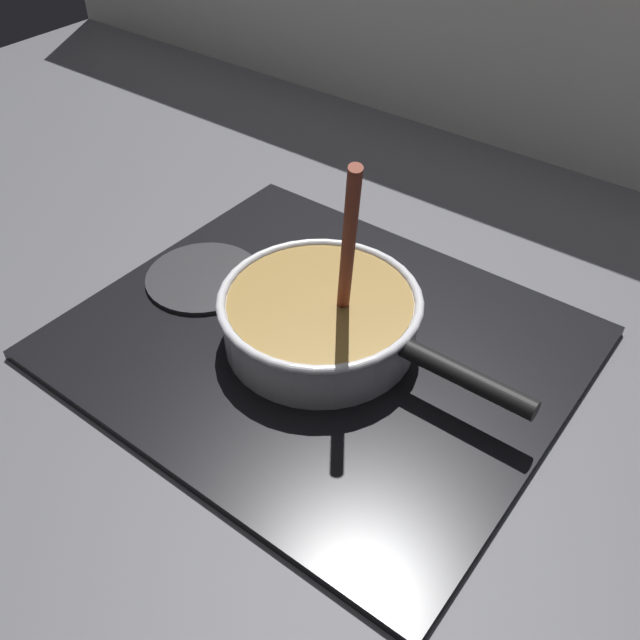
% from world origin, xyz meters
% --- Properties ---
extents(ground, '(2.40, 1.60, 0.04)m').
position_xyz_m(ground, '(0.00, 0.00, -0.02)').
color(ground, '#4C4C51').
extents(hob_plate, '(0.56, 0.48, 0.01)m').
position_xyz_m(hob_plate, '(-0.03, 0.19, 0.01)').
color(hob_plate, black).
rests_on(hob_plate, ground).
extents(burner_ring, '(0.20, 0.20, 0.01)m').
position_xyz_m(burner_ring, '(-0.03, 0.19, 0.02)').
color(burner_ring, '#592D0C').
rests_on(burner_ring, hob_plate).
extents(spare_burner, '(0.15, 0.15, 0.01)m').
position_xyz_m(spare_burner, '(-0.23, 0.19, 0.01)').
color(spare_burner, '#262628').
rests_on(spare_burner, hob_plate).
extents(cooking_pan, '(0.38, 0.23, 0.26)m').
position_xyz_m(cooking_pan, '(-0.03, 0.19, 0.05)').
color(cooking_pan, silver).
rests_on(cooking_pan, hob_plate).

